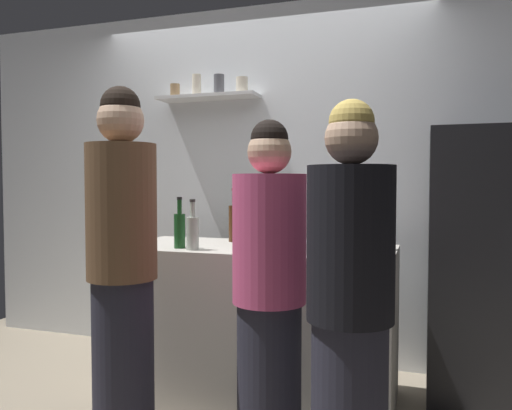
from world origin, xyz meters
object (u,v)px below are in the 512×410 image
at_px(refrigerator, 479,266).
at_px(person_brown_jacket, 122,268).
at_px(utensil_holder, 265,244).
at_px(water_bottle_plastic, 384,231).
at_px(person_blonde, 350,312).
at_px(person_pink_top, 269,296).
at_px(baking_pan, 316,247).
at_px(wine_bottle_green_glass, 180,229).
at_px(wine_bottle_pale_glass, 193,231).
at_px(wine_bottle_dark_glass, 254,226).
at_px(wine_bottle_amber_glass, 234,222).

bearing_deg(refrigerator, person_brown_jacket, -146.97).
distance_m(utensil_holder, water_bottle_plastic, 0.70).
bearing_deg(person_blonde, person_pink_top, 75.11).
relative_size(refrigerator, baking_pan, 4.76).
height_order(wine_bottle_green_glass, wine_bottle_pale_glass, wine_bottle_green_glass).
distance_m(wine_bottle_dark_glass, person_blonde, 1.33).
bearing_deg(wine_bottle_amber_glass, utensil_holder, -53.16).
bearing_deg(baking_pan, person_pink_top, -100.01).
height_order(utensil_holder, wine_bottle_pale_glass, wine_bottle_pale_glass).
distance_m(person_blonde, person_brown_jacket, 1.14).
bearing_deg(baking_pan, utensil_holder, -140.36).
xyz_separation_m(wine_bottle_dark_glass, person_blonde, (0.76, -1.07, -0.22)).
bearing_deg(water_bottle_plastic, baking_pan, -153.87).
bearing_deg(wine_bottle_pale_glass, person_brown_jacket, -106.39).
xyz_separation_m(refrigerator, person_pink_top, (-0.98, -1.02, -0.03)).
bearing_deg(utensil_holder, water_bottle_plastic, 32.02).
bearing_deg(wine_bottle_amber_glass, wine_bottle_dark_glass, -14.53).
height_order(person_blonde, person_brown_jacket, person_brown_jacket).
xyz_separation_m(wine_bottle_pale_glass, water_bottle_plastic, (1.04, 0.34, 0.00)).
distance_m(baking_pan, wine_bottle_green_glass, 0.80).
distance_m(wine_bottle_green_glass, person_brown_jacket, 0.56).
bearing_deg(person_pink_top, wine_bottle_amber_glass, -86.08).
bearing_deg(person_brown_jacket, baking_pan, -71.66).
bearing_deg(wine_bottle_pale_glass, person_pink_top, -34.65).
bearing_deg(baking_pan, person_brown_jacket, -141.27).
xyz_separation_m(water_bottle_plastic, person_brown_jacket, (-1.18, -0.84, -0.15)).
bearing_deg(wine_bottle_green_glass, wine_bottle_pale_glass, -24.40).
height_order(baking_pan, wine_bottle_dark_glass, wine_bottle_dark_glass).
relative_size(utensil_holder, wine_bottle_dark_glass, 0.74).
height_order(refrigerator, wine_bottle_amber_glass, refrigerator).
height_order(wine_bottle_dark_glass, person_pink_top, person_pink_top).
distance_m(wine_bottle_dark_glass, wine_bottle_green_glass, 0.50).
distance_m(baking_pan, water_bottle_plastic, 0.41).
bearing_deg(refrigerator, wine_bottle_amber_glass, -173.73).
bearing_deg(baking_pan, refrigerator, 26.94).
xyz_separation_m(wine_bottle_green_glass, water_bottle_plastic, (1.14, 0.30, -0.00)).
relative_size(wine_bottle_amber_glass, wine_bottle_green_glass, 1.16).
bearing_deg(wine_bottle_dark_glass, wine_bottle_pale_glass, -118.45).
xyz_separation_m(wine_bottle_dark_glass, wine_bottle_green_glass, (-0.33, -0.37, 0.01)).
distance_m(baking_pan, person_pink_top, 0.60).
bearing_deg(wine_bottle_amber_glass, baking_pan, -25.57).
relative_size(refrigerator, utensil_holder, 7.56).
height_order(water_bottle_plastic, person_blonde, person_blonde).
bearing_deg(wine_bottle_green_glass, utensil_holder, -7.79).
distance_m(wine_bottle_amber_glass, wine_bottle_pale_glass, 0.46).
relative_size(refrigerator, person_blonde, 1.00).
height_order(refrigerator, wine_bottle_green_glass, refrigerator).
bearing_deg(wine_bottle_dark_glass, person_blonde, -54.61).
xyz_separation_m(wine_bottle_dark_glass, person_pink_top, (0.35, -0.82, -0.24)).
xyz_separation_m(person_brown_jacket, person_pink_top, (0.72, 0.09, -0.10)).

